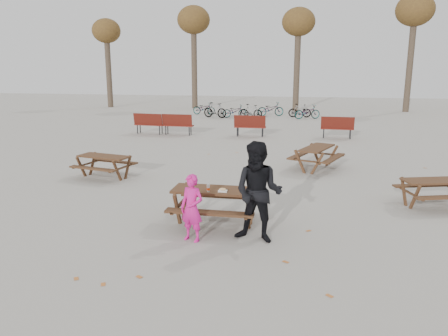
% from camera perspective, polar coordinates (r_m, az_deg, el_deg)
% --- Properties ---
extents(ground, '(80.00, 80.00, 0.00)m').
position_cam_1_polar(ground, '(9.45, -1.13, -7.28)').
color(ground, gray).
rests_on(ground, ground).
extents(main_picnic_table, '(1.80, 1.45, 0.78)m').
position_cam_1_polar(main_picnic_table, '(9.26, -1.15, -3.88)').
color(main_picnic_table, '#391D15').
rests_on(main_picnic_table, ground).
extents(food_tray, '(0.18, 0.11, 0.03)m').
position_cam_1_polar(food_tray, '(9.00, -0.16, -3.03)').
color(food_tray, white).
rests_on(food_tray, main_picnic_table).
extents(bread_roll, '(0.14, 0.06, 0.05)m').
position_cam_1_polar(bread_roll, '(8.99, -0.16, -2.77)').
color(bread_roll, tan).
rests_on(bread_roll, food_tray).
extents(soda_bottle, '(0.07, 0.07, 0.17)m').
position_cam_1_polar(soda_bottle, '(9.01, -2.08, -2.66)').
color(soda_bottle, silver).
rests_on(soda_bottle, main_picnic_table).
extents(child, '(0.55, 0.45, 1.31)m').
position_cam_1_polar(child, '(8.40, -4.22, -5.24)').
color(child, '#E01C8A').
rests_on(child, ground).
extents(adult, '(1.06, 0.89, 1.95)m').
position_cam_1_polar(adult, '(8.28, 4.52, -3.21)').
color(adult, black).
rests_on(adult, ground).
extents(picnic_table_east, '(1.83, 1.63, 0.66)m').
position_cam_1_polar(picnic_table_east, '(11.64, 25.80, -2.97)').
color(picnic_table_east, '#391D15').
rests_on(picnic_table_east, ground).
extents(picnic_table_north, '(1.81, 1.57, 0.68)m').
position_cam_1_polar(picnic_table_north, '(13.65, -15.34, 0.17)').
color(picnic_table_north, '#391D15').
rests_on(picnic_table_north, ground).
extents(picnic_table_far, '(1.89, 2.09, 0.74)m').
position_cam_1_polar(picnic_table_far, '(14.55, 11.97, 1.26)').
color(picnic_table_far, '#391D15').
rests_on(picnic_table_far, ground).
extents(park_bench_row, '(10.67, 0.87, 1.03)m').
position_cam_1_polar(park_bench_row, '(21.15, 0.39, 5.62)').
color(park_bench_row, maroon).
rests_on(park_bench_row, ground).
extents(bicycle_row, '(8.78, 2.68, 0.99)m').
position_cam_1_polar(bicycle_row, '(29.04, 3.97, 7.54)').
color(bicycle_row, black).
rests_on(bicycle_row, ground).
extents(tree_row, '(32.17, 3.52, 8.26)m').
position_cam_1_polar(tree_row, '(33.95, 9.55, 17.91)').
color(tree_row, '#382B21').
rests_on(tree_row, ground).
extents(fallen_leaves, '(11.00, 11.00, 0.01)m').
position_cam_1_polar(fallen_leaves, '(11.72, 3.77, -3.20)').
color(fallen_leaves, '#BB672C').
rests_on(fallen_leaves, ground).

